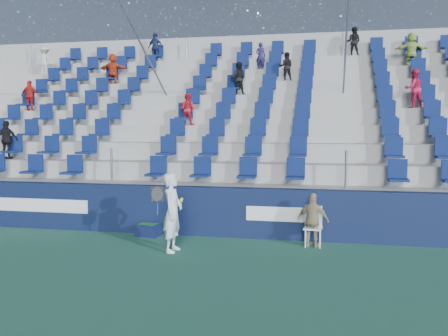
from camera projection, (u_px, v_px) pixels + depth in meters
The scene contains 7 objects.
ground at pixel (181, 273), 9.12m from camera, with size 70.00×70.00×0.00m, color #296149.
sponsor_wall at pixel (219, 212), 12.14m from camera, with size 24.00×0.32×1.20m.
grandstand at pixel (252, 142), 16.97m from camera, with size 24.00×8.17×6.63m.
tennis_player at pixel (172, 212), 10.62m from camera, with size 0.69×0.65×1.69m.
line_judge_chair at pixel (313, 223), 11.17m from camera, with size 0.42×0.43×0.89m.
line_judge at pixel (313, 220), 11.03m from camera, with size 0.71×0.29×1.21m, color tan.
ball_bin at pixel (148, 229), 12.14m from camera, with size 0.61×0.46×0.31m.
Camera 1 is at (2.64, -8.56, 2.68)m, focal length 40.00 mm.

